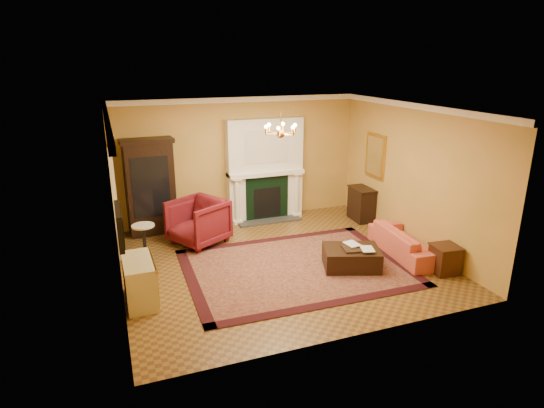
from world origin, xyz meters
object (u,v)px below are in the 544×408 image
china_cabinet (150,189)px  coral_sofa (406,238)px  pedestal_table (144,241)px  commode (140,281)px  wingback_armchair (198,220)px  leather_ottoman (351,258)px  end_table (445,260)px  console_table (361,205)px

china_cabinet → coral_sofa: 5.67m
pedestal_table → commode: 1.58m
wingback_armchair → leather_ottoman: wingback_armchair is taller
china_cabinet → end_table: size_ratio=4.05×
commode → china_cabinet: bearing=79.0°
coral_sofa → end_table: bearing=-164.0°
china_cabinet → pedestal_table: bearing=-106.4°
commode → end_table: commode is taller
wingback_armchair → coral_sofa: bearing=31.4°
wingback_armchair → commode: size_ratio=1.08×
commode → coral_sofa: bearing=-0.3°
wingback_armchair → china_cabinet: bearing=-168.7°
wingback_armchair → commode: bearing=-63.3°
commode → console_table: console_table is taller
console_table → wingback_armchair: bearing=-175.9°
china_cabinet → leather_ottoman: (3.36, -3.23, -0.84)m
china_cabinet → console_table: (4.95, -0.90, -0.65)m
end_table → pedestal_table: bearing=154.9°
wingback_armchair → commode: 2.58m
pedestal_table → end_table: bearing=-25.1°
console_table → leather_ottoman: (-1.60, -2.33, -0.19)m
wingback_armchair → pedestal_table: bearing=-93.4°
china_cabinet → pedestal_table: china_cabinet is taller
coral_sofa → end_table: 0.96m
commode → leather_ottoman: commode is taller
wingback_armchair → end_table: bearing=23.0°
pedestal_table → console_table: bearing=7.2°
wingback_armchair → pedestal_table: (-1.19, -0.59, -0.09)m
console_table → leather_ottoman: size_ratio=0.76×
console_table → china_cabinet: bearing=172.7°
wingback_armchair → leather_ottoman: (2.50, -2.25, -0.33)m
pedestal_table → commode: size_ratio=0.78×
end_table → leather_ottoman: (-1.54, 0.79, -0.05)m
coral_sofa → console_table: (0.25, 2.17, 0.03)m
china_cabinet → console_table: bearing=-15.0°
coral_sofa → console_table: size_ratio=2.38×
pedestal_table → end_table: (5.22, -2.44, -0.19)m
china_cabinet → pedestal_table: size_ratio=2.69×
wingback_armchair → leather_ottoman: size_ratio=1.03×
pedestal_table → coral_sofa: pedestal_table is taller
pedestal_table → china_cabinet: bearing=78.2°
coral_sofa → commode: bearing=95.5°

